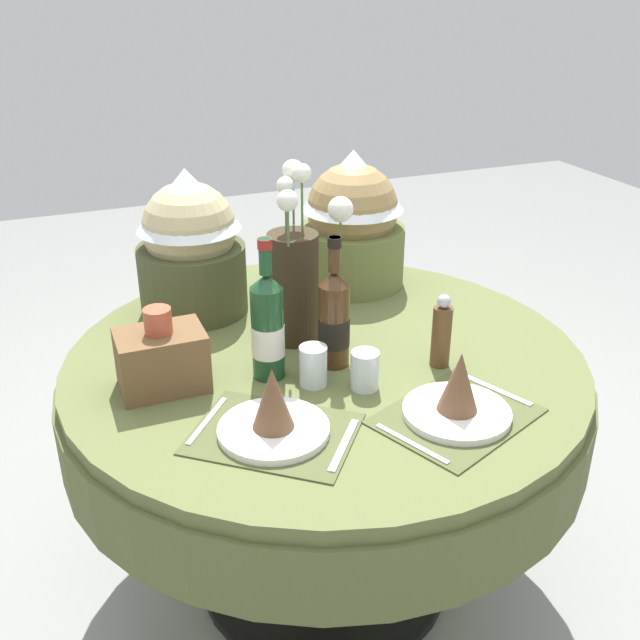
% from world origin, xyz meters
% --- Properties ---
extents(ground, '(8.00, 8.00, 0.00)m').
position_xyz_m(ground, '(0.00, 0.00, 0.00)').
color(ground, gray).
extents(dining_table, '(1.36, 1.36, 0.75)m').
position_xyz_m(dining_table, '(0.00, 0.00, 0.61)').
color(dining_table, '#5B6638').
rests_on(dining_table, ground).
extents(place_setting_left, '(0.43, 0.42, 0.16)m').
position_xyz_m(place_setting_left, '(-0.24, -0.30, 0.80)').
color(place_setting_left, '#4E562F').
rests_on(place_setting_left, dining_table).
extents(place_setting_right, '(0.41, 0.37, 0.16)m').
position_xyz_m(place_setting_right, '(0.16, -0.38, 0.80)').
color(place_setting_right, '#4E562F').
rests_on(place_setting_right, dining_table).
extents(flower_vase, '(0.20, 0.20, 0.47)m').
position_xyz_m(flower_vase, '(-0.04, 0.11, 0.93)').
color(flower_vase, '#332819').
rests_on(flower_vase, dining_table).
extents(wine_bottle_left, '(0.08, 0.08, 0.35)m').
position_xyz_m(wine_bottle_left, '(-0.17, -0.05, 0.89)').
color(wine_bottle_left, '#194223').
rests_on(wine_bottle_left, dining_table).
extents(wine_bottle_centre, '(0.08, 0.08, 0.33)m').
position_xyz_m(wine_bottle_centre, '(0.00, -0.06, 0.88)').
color(wine_bottle_centre, '#422814').
rests_on(wine_bottle_centre, dining_table).
extents(tumbler_near_left, '(0.07, 0.07, 0.09)m').
position_xyz_m(tumbler_near_left, '(0.02, -0.19, 0.80)').
color(tumbler_near_left, silver).
rests_on(tumbler_near_left, dining_table).
extents(tumbler_near_right, '(0.07, 0.07, 0.10)m').
position_xyz_m(tumbler_near_right, '(-0.08, -0.13, 0.80)').
color(tumbler_near_right, silver).
rests_on(tumbler_near_right, dining_table).
extents(pepper_mill, '(0.05, 0.05, 0.19)m').
position_xyz_m(pepper_mill, '(0.24, -0.16, 0.84)').
color(pepper_mill, brown).
rests_on(pepper_mill, dining_table).
extents(gift_tub_back_left, '(0.31, 0.31, 0.42)m').
position_xyz_m(gift_tub_back_left, '(-0.25, 0.39, 0.97)').
color(gift_tub_back_left, '#474C2D').
rests_on(gift_tub_back_left, dining_table).
extents(gift_tub_back_right, '(0.33, 0.33, 0.42)m').
position_xyz_m(gift_tub_back_right, '(0.26, 0.41, 0.97)').
color(gift_tub_back_right, olive).
rests_on(gift_tub_back_right, dining_table).
extents(woven_basket_side_left, '(0.20, 0.14, 0.20)m').
position_xyz_m(woven_basket_side_left, '(-0.42, -0.01, 0.83)').
color(woven_basket_side_left, brown).
rests_on(woven_basket_side_left, dining_table).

